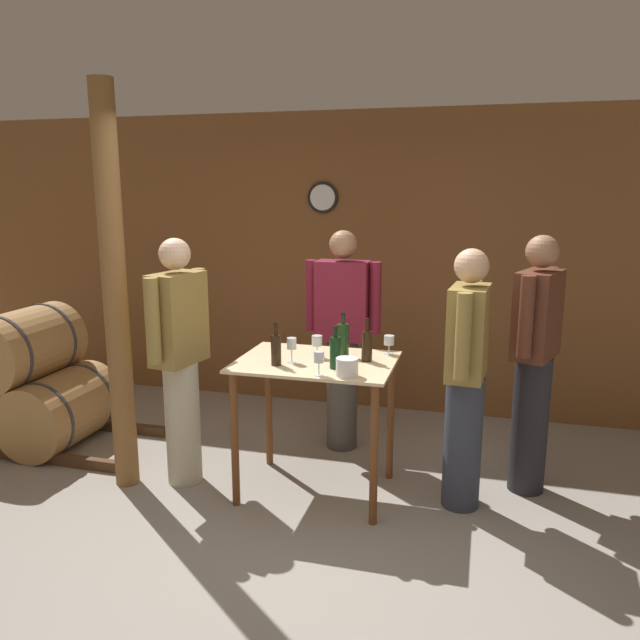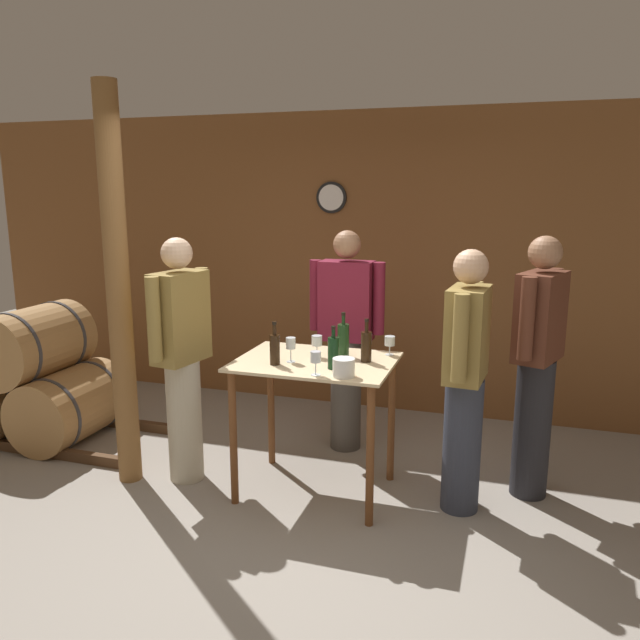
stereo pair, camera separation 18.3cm
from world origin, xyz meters
The scene contains 18 objects.
ground_plane centered at (0.00, 0.00, 0.00)m, with size 14.00×14.00×0.00m, color gray.
back_wall centered at (0.00, 2.55, 1.35)m, with size 8.40×0.08×2.70m.
barrel_rack centered at (-2.57, 1.00, 0.45)m, with size 2.05×0.86×1.10m.
tasting_table centered at (-0.08, 0.76, 0.75)m, with size 1.02×0.77×0.92m.
wooden_post centered at (-1.40, 0.53, 1.35)m, with size 0.16×0.16×2.70m.
wine_bottle_far_left centered at (-0.30, 0.59, 1.03)m, with size 0.07×0.07×0.28m.
wine_bottle_left centered at (0.06, 0.93, 1.04)m, with size 0.08×0.08×0.30m.
wine_bottle_center centered at (0.08, 0.61, 1.03)m, with size 0.07×0.07×0.27m.
wine_bottle_right centered at (0.24, 0.83, 1.03)m, with size 0.07×0.07×0.28m.
wine_glass_near_left centered at (-0.22, 0.68, 1.04)m, with size 0.06×0.06×0.16m.
wine_glass_near_center centered at (-0.10, 0.84, 1.03)m, with size 0.07×0.07×0.15m.
wine_glass_near_right centered at (0.02, 0.45, 1.03)m, with size 0.06×0.06×0.15m.
wine_glass_far_side centered at (0.35, 1.04, 1.02)m, with size 0.07×0.07×0.13m.
ice_bucket centered at (0.19, 0.47, 0.98)m, with size 0.13×0.13×0.11m.
person_host centered at (-1.02, 0.66, 0.91)m, with size 0.29×0.58×1.71m.
person_visitor_with_scarf centered at (-0.09, 1.54, 0.91)m, with size 0.59×0.24×1.72m.
person_visitor_bearded centered at (1.30, 1.16, 0.92)m, with size 0.34×0.56×1.74m.
person_visitor_near_door centered at (0.87, 0.82, 0.89)m, with size 0.25×0.59×1.68m.
Camera 1 is at (0.97, -3.03, 2.03)m, focal length 35.00 mm.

